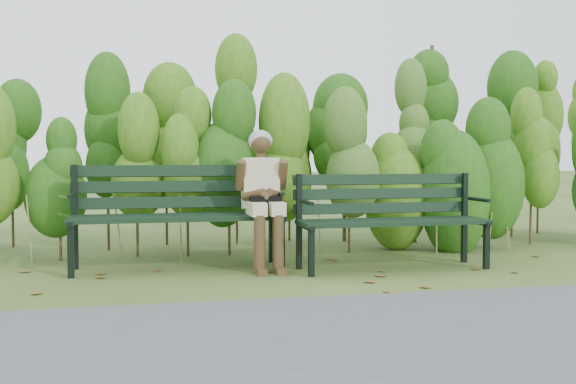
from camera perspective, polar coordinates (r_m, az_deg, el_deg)
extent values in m
plane|color=#354D17|center=(6.11, 0.70, -7.21)|extent=(80.00, 80.00, 0.00)
cube|color=#474749|center=(4.05, 7.84, -12.49)|extent=(60.00, 2.50, 0.01)
cylinder|color=#47381E|center=(7.24, -18.49, -2.57)|extent=(0.03, 0.03, 0.80)
ellipsoid|color=#32651A|center=(7.21, -18.58, 2.50)|extent=(0.64, 0.64, 1.44)
cylinder|color=#47381E|center=(7.20, -13.64, -2.53)|extent=(0.03, 0.03, 0.80)
ellipsoid|color=#32651A|center=(7.16, -13.71, 2.57)|extent=(0.64, 0.64, 1.44)
cylinder|color=#47381E|center=(7.21, -8.77, -2.47)|extent=(0.03, 0.03, 0.80)
ellipsoid|color=#32651A|center=(7.17, -8.81, 2.62)|extent=(0.64, 0.64, 1.44)
cylinder|color=#47381E|center=(7.27, -3.95, -2.40)|extent=(0.03, 0.03, 0.80)
ellipsoid|color=#32651A|center=(7.24, -3.97, 2.65)|extent=(0.64, 0.64, 1.44)
cylinder|color=#47381E|center=(7.38, 0.76, -2.31)|extent=(0.03, 0.03, 0.80)
ellipsoid|color=#32651A|center=(7.35, 0.76, 2.67)|extent=(0.64, 0.64, 1.44)
cylinder|color=#47381E|center=(7.54, 5.30, -2.21)|extent=(0.03, 0.03, 0.80)
ellipsoid|color=#32651A|center=(7.51, 5.32, 2.66)|extent=(0.64, 0.64, 1.44)
cylinder|color=#47381E|center=(7.75, 9.62, -2.10)|extent=(0.03, 0.03, 0.80)
ellipsoid|color=#32651A|center=(7.72, 9.66, 2.64)|extent=(0.64, 0.64, 1.44)
cylinder|color=#47381E|center=(7.99, 13.70, -1.98)|extent=(0.03, 0.03, 0.80)
ellipsoid|color=#32651A|center=(7.97, 13.75, 2.61)|extent=(0.64, 0.64, 1.44)
cylinder|color=#47381E|center=(8.28, 17.51, -1.87)|extent=(0.03, 0.03, 0.80)
ellipsoid|color=#32651A|center=(8.25, 17.58, 2.57)|extent=(0.64, 0.64, 1.44)
cylinder|color=#47381E|center=(8.60, 21.05, -1.75)|extent=(0.03, 0.03, 0.80)
ellipsoid|color=#32651A|center=(8.57, 21.13, 2.51)|extent=(0.64, 0.64, 1.44)
cylinder|color=#47381E|center=(8.29, -21.52, -0.89)|extent=(0.04, 0.04, 1.10)
ellipsoid|color=#224917|center=(8.28, -21.63, 5.19)|extent=(0.70, 0.70, 1.98)
cylinder|color=#47381E|center=(8.20, -16.21, -0.84)|extent=(0.04, 0.04, 1.10)
ellipsoid|color=#224917|center=(8.19, -16.30, 5.31)|extent=(0.70, 0.70, 1.98)
cylinder|color=#47381E|center=(8.18, -10.84, -0.78)|extent=(0.04, 0.04, 1.10)
ellipsoid|color=#224917|center=(8.17, -10.90, 5.38)|extent=(0.70, 0.70, 1.98)
cylinder|color=#47381E|center=(8.24, -5.49, -0.72)|extent=(0.04, 0.04, 1.10)
ellipsoid|color=#224917|center=(8.23, -5.52, 5.41)|extent=(0.70, 0.70, 1.98)
cylinder|color=#47381E|center=(8.36, -0.26, -0.65)|extent=(0.04, 0.04, 1.10)
ellipsoid|color=#224917|center=(8.35, -0.26, 5.39)|extent=(0.70, 0.70, 1.98)
cylinder|color=#47381E|center=(8.55, 4.79, -0.58)|extent=(0.04, 0.04, 1.10)
ellipsoid|color=#224917|center=(8.54, 4.81, 5.32)|extent=(0.70, 0.70, 1.98)
cylinder|color=#47381E|center=(8.81, 9.57, -0.51)|extent=(0.04, 0.04, 1.10)
ellipsoid|color=#224917|center=(8.80, 9.62, 5.22)|extent=(0.70, 0.70, 1.98)
cylinder|color=#47381E|center=(9.12, 14.05, -0.43)|extent=(0.04, 0.04, 1.10)
ellipsoid|color=#224917|center=(9.11, 14.13, 5.10)|extent=(0.70, 0.70, 1.98)
cylinder|color=#47381E|center=(9.48, 18.22, -0.37)|extent=(0.04, 0.04, 1.10)
ellipsoid|color=#224917|center=(9.48, 18.31, 4.95)|extent=(0.70, 0.70, 1.98)
cylinder|color=#47381E|center=(9.90, 22.06, -0.30)|extent=(0.04, 0.04, 1.10)
ellipsoid|color=#224917|center=(9.89, 22.16, 4.80)|extent=(0.70, 0.70, 1.98)
cube|color=brown|center=(5.38, -7.48, -8.62)|extent=(0.09, 0.11, 0.01)
cube|color=brown|center=(6.94, -6.64, -5.97)|extent=(0.10, 0.11, 0.01)
cube|color=brown|center=(6.82, -20.87, -6.31)|extent=(0.11, 0.11, 0.01)
cube|color=brown|center=(5.93, -7.57, -7.52)|extent=(0.09, 0.10, 0.01)
cube|color=brown|center=(6.96, 6.15, -5.94)|extent=(0.11, 0.11, 0.01)
cube|color=brown|center=(6.70, -18.62, -6.43)|extent=(0.11, 0.10, 0.01)
cube|color=brown|center=(5.50, 0.12, -8.34)|extent=(0.11, 0.10, 0.01)
cube|color=brown|center=(7.41, 11.10, -5.43)|extent=(0.11, 0.11, 0.01)
cube|color=brown|center=(7.32, 15.62, -5.60)|extent=(0.11, 0.11, 0.01)
cube|color=brown|center=(7.14, 22.23, -5.93)|extent=(0.10, 0.11, 0.01)
cube|color=brown|center=(5.57, 8.41, -8.22)|extent=(0.08, 0.10, 0.01)
cube|color=brown|center=(6.19, -21.15, -7.26)|extent=(0.11, 0.11, 0.01)
cube|color=brown|center=(7.00, 18.99, -6.04)|extent=(0.11, 0.11, 0.01)
cube|color=brown|center=(5.68, 3.24, -7.97)|extent=(0.09, 0.10, 0.01)
cube|color=brown|center=(6.04, -6.45, -7.33)|extent=(0.11, 0.11, 0.01)
cube|color=brown|center=(6.89, 6.28, -6.04)|extent=(0.07, 0.09, 0.01)
cube|color=brown|center=(6.70, 22.33, -6.51)|extent=(0.09, 0.11, 0.01)
cube|color=brown|center=(6.20, 2.25, -7.04)|extent=(0.09, 0.10, 0.01)
cube|color=brown|center=(6.79, 18.26, -6.31)|extent=(0.11, 0.11, 0.01)
cube|color=brown|center=(6.53, 5.77, -6.53)|extent=(0.11, 0.11, 0.01)
cube|color=black|center=(6.30, -9.18, -2.31)|extent=(2.02, 0.15, 0.04)
cube|color=black|center=(6.44, -9.26, -2.20)|extent=(2.02, 0.15, 0.04)
cube|color=black|center=(6.58, -9.33, -2.09)|extent=(2.02, 0.15, 0.04)
cube|color=black|center=(6.72, -9.41, -1.98)|extent=(2.02, 0.15, 0.04)
cube|color=black|center=(6.81, -9.47, -0.87)|extent=(2.02, 0.09, 0.12)
cube|color=black|center=(6.82, -9.49, 0.45)|extent=(2.02, 0.09, 0.12)
cube|color=black|center=(6.83, -9.51, 1.77)|extent=(2.02, 0.09, 0.12)
cube|color=black|center=(6.33, -17.92, -4.69)|extent=(0.06, 0.06, 0.50)
cube|color=black|center=(6.78, -17.60, -2.04)|extent=(0.06, 0.06, 1.01)
cube|color=black|center=(6.52, -17.78, -2.43)|extent=(0.06, 0.56, 0.04)
cylinder|color=black|center=(6.45, -17.86, -0.30)|extent=(0.05, 0.42, 0.04)
cube|color=black|center=(6.45, -0.54, -4.40)|extent=(0.06, 0.06, 0.50)
cube|color=black|center=(6.89, -1.40, -1.82)|extent=(0.06, 0.06, 1.01)
cube|color=black|center=(6.64, -0.96, -2.19)|extent=(0.06, 0.56, 0.04)
cylinder|color=black|center=(6.57, -0.86, -0.09)|extent=(0.05, 0.42, 0.04)
cube|color=black|center=(6.37, 9.58, -2.66)|extent=(1.84, 0.16, 0.04)
cube|color=black|center=(6.49, 9.14, -2.56)|extent=(1.84, 0.16, 0.04)
cube|color=black|center=(6.61, 8.71, -2.46)|extent=(1.84, 0.16, 0.04)
cube|color=black|center=(6.72, 8.29, -2.36)|extent=(1.84, 0.16, 0.04)
cube|color=black|center=(6.80, 8.00, -1.35)|extent=(1.84, 0.11, 0.11)
cube|color=black|center=(6.81, 7.96, -0.14)|extent=(1.84, 0.11, 0.11)
cube|color=black|center=(6.81, 7.92, 1.07)|extent=(1.84, 0.11, 0.11)
cube|color=black|center=(6.10, 1.99, -5.05)|extent=(0.05, 0.05, 0.46)
cube|color=black|center=(6.49, 0.94, -2.52)|extent=(0.05, 0.05, 0.92)
cube|color=black|center=(6.27, 1.49, -2.91)|extent=(0.06, 0.51, 0.04)
cylinder|color=black|center=(6.20, 1.61, -0.89)|extent=(0.05, 0.38, 0.04)
cube|color=black|center=(6.78, 16.45, -4.36)|extent=(0.05, 0.05, 0.46)
cube|color=black|center=(7.14, 14.71, -2.11)|extent=(0.05, 0.05, 0.92)
cube|color=black|center=(6.93, 15.63, -2.44)|extent=(0.06, 0.51, 0.04)
cylinder|color=black|center=(6.87, 15.87, -0.62)|extent=(0.05, 0.38, 0.04)
cube|color=beige|center=(6.38, -2.70, -1.41)|extent=(0.14, 0.42, 0.13)
cube|color=beige|center=(6.42, -1.14, -1.38)|extent=(0.14, 0.42, 0.13)
cylinder|color=#46331B|center=(6.25, -2.42, -4.46)|extent=(0.11, 0.11, 0.54)
cylinder|color=#46331B|center=(6.29, -0.82, -4.42)|extent=(0.11, 0.11, 0.54)
cube|color=#46331B|center=(6.21, -2.28, -6.77)|extent=(0.09, 0.20, 0.06)
cube|color=#46331B|center=(6.25, -0.67, -6.71)|extent=(0.09, 0.20, 0.06)
cube|color=beige|center=(6.65, -2.36, 0.73)|extent=(0.36, 0.25, 0.51)
cylinder|color=#46331B|center=(6.62, -2.33, 3.03)|extent=(0.09, 0.09, 0.10)
sphere|color=#46331B|center=(6.61, -2.32, 4.14)|extent=(0.21, 0.21, 0.21)
ellipsoid|color=gray|center=(6.64, -2.36, 4.35)|extent=(0.24, 0.23, 0.22)
cylinder|color=#46331B|center=(6.53, -4.02, 1.42)|extent=(0.09, 0.21, 0.31)
cylinder|color=#46331B|center=(6.61, -0.47, 1.45)|extent=(0.09, 0.21, 0.31)
cylinder|color=#46331B|center=(6.43, -2.93, -0.23)|extent=(0.23, 0.26, 0.13)
cylinder|color=#46331B|center=(6.47, -1.12, -0.21)|extent=(0.22, 0.26, 0.13)
sphere|color=#46331B|center=(6.39, -1.92, -0.42)|extent=(0.11, 0.11, 0.11)
cube|color=black|center=(6.40, -1.93, -1.03)|extent=(0.30, 0.12, 0.16)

